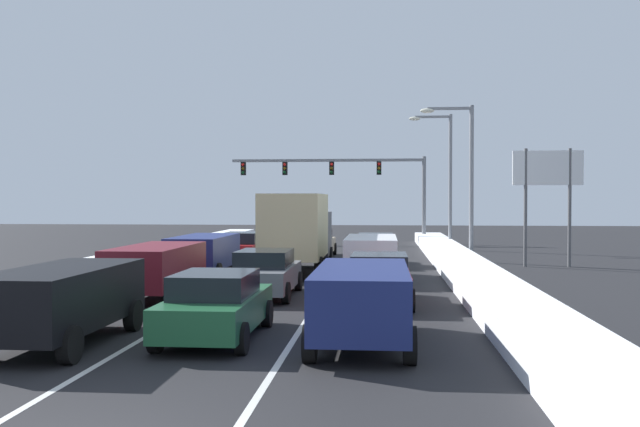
{
  "coord_description": "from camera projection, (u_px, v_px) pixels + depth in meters",
  "views": [
    {
      "loc": [
        3.68,
        -7.99,
        3.14
      ],
      "look_at": [
        0.31,
        29.5,
        2.38
      ],
      "focal_mm": 39.28,
      "sensor_mm": 36.0,
      "label": 1
    }
  ],
  "objects": [
    {
      "name": "sedan_gray_center_lane_second",
      "position": [
        265.0,
        273.0,
        22.54
      ],
      "size": [
        2.0,
        4.5,
        1.51
      ],
      "color": "slate",
      "rests_on": "ground"
    },
    {
      "name": "suv_navy_left_lane_third",
      "position": [
        204.0,
        252.0,
        28.19
      ],
      "size": [
        2.16,
        4.9,
        1.67
      ],
      "color": "navy",
      "rests_on": "ground"
    },
    {
      "name": "sedan_red_left_lane_fourth",
      "position": [
        243.0,
        247.0,
        34.59
      ],
      "size": [
        2.0,
        4.5,
        1.51
      ],
      "color": "maroon",
      "rests_on": "ground"
    },
    {
      "name": "box_truck_center_lane_third",
      "position": [
        297.0,
        229.0,
        29.59
      ],
      "size": [
        2.53,
        7.2,
        3.36
      ],
      "color": "#38383D",
      "rests_on": "ground"
    },
    {
      "name": "sedan_green_center_lane_nearest",
      "position": [
        216.0,
        305.0,
        15.69
      ],
      "size": [
        2.0,
        4.5,
        1.51
      ],
      "color": "#1E5633",
      "rests_on": "ground"
    },
    {
      "name": "snow_bank_right_shoulder",
      "position": [
        464.0,
        267.0,
        28.79
      ],
      "size": [
        1.89,
        46.54,
        0.68
      ],
      "primitive_type": "cube",
      "color": "white",
      "rests_on": "ground"
    },
    {
      "name": "ground_plane",
      "position": [
        280.0,
        286.0,
        25.21
      ],
      "size": [
        120.0,
        120.0,
        0.0
      ],
      "primitive_type": "plane",
      "color": "black"
    },
    {
      "name": "suv_black_left_lane_nearest",
      "position": [
        62.0,
        298.0,
        15.05
      ],
      "size": [
        2.16,
        4.9,
        1.67
      ],
      "color": "black",
      "rests_on": "ground"
    },
    {
      "name": "lane_stripe_between_right_lane_and_center_lane",
      "position": [
        335.0,
        274.0,
        29.27
      ],
      "size": [
        0.14,
        46.54,
        0.01
      ],
      "primitive_type": "cube",
      "color": "silver",
      "rests_on": "ground"
    },
    {
      "name": "sedan_red_right_lane_second",
      "position": [
        379.0,
        278.0,
        20.97
      ],
      "size": [
        2.0,
        4.5,
        1.51
      ],
      "color": "maroon",
      "rests_on": "ground"
    },
    {
      "name": "suv_navy_right_lane_nearest",
      "position": [
        362.0,
        298.0,
        15.01
      ],
      "size": [
        2.16,
        4.9,
        1.67
      ],
      "color": "navy",
      "rests_on": "ground"
    },
    {
      "name": "suv_maroon_left_lane_second",
      "position": [
        156.0,
        266.0,
        22.11
      ],
      "size": [
        2.16,
        4.9,
        1.67
      ],
      "color": "maroon",
      "rests_on": "ground"
    },
    {
      "name": "traffic_light_gantry",
      "position": [
        350.0,
        175.0,
        50.26
      ],
      "size": [
        14.0,
        0.47,
        6.2
      ],
      "color": "slate",
      "rests_on": "ground"
    },
    {
      "name": "lane_stripe_between_center_lane_and_left_lane",
      "position": [
        255.0,
        273.0,
        29.57
      ],
      "size": [
        0.14,
        46.54,
        0.01
      ],
      "primitive_type": "cube",
      "color": "silver",
      "rests_on": "ground"
    },
    {
      "name": "street_lamp_right_mid",
      "position": [
        445.0,
        169.0,
        43.39
      ],
      "size": [
        2.66,
        0.36,
        8.42
      ],
      "color": "gray",
      "rests_on": "ground"
    },
    {
      "name": "sedan_tan_center_lane_fourth",
      "position": [
        316.0,
        243.0,
        38.09
      ],
      "size": [
        2.0,
        4.5,
        1.51
      ],
      "color": "#937F60",
      "rests_on": "ground"
    },
    {
      "name": "street_lamp_right_near",
      "position": [
        464.0,
        168.0,
        34.95
      ],
      "size": [
        2.66,
        0.36,
        7.84
      ],
      "color": "gray",
      "rests_on": "ground"
    },
    {
      "name": "sedan_silver_right_lane_fourth",
      "position": [
        376.0,
        249.0,
        33.34
      ],
      "size": [
        2.0,
        4.5,
        1.51
      ],
      "color": "#B7BABF",
      "rests_on": "ground"
    },
    {
      "name": "snow_bank_left_shoulder",
      "position": [
        133.0,
        262.0,
        30.04
      ],
      "size": [
        1.87,
        46.54,
        0.87
      ],
      "primitive_type": "cube",
      "color": "white",
      "rests_on": "ground"
    },
    {
      "name": "roadside_sign_right",
      "position": [
        548.0,
        180.0,
        32.4
      ],
      "size": [
        3.2,
        0.16,
        5.5
      ],
      "color": "#59595B",
      "rests_on": "ground"
    },
    {
      "name": "suv_white_right_lane_third",
      "position": [
        371.0,
        254.0,
        27.36
      ],
      "size": [
        2.16,
        4.9,
        1.67
      ],
      "color": "silver",
      "rests_on": "ground"
    }
  ]
}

